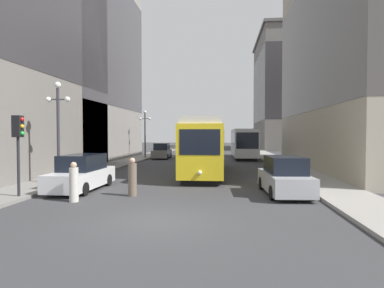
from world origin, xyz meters
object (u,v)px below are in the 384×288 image
object	(u,v)px
lamp_post_left_far	(145,127)
lamp_post_left_near	(58,117)
parked_car_left_mid	(162,151)
pedestrian_crossing_near	(74,183)
traffic_light_near_left	(18,134)
streetcar	(205,145)
parked_car_left_near	(82,174)
pedestrian_crossing_far	(132,178)
parked_car_right_far	(284,177)
transit_bus	(243,142)

from	to	relation	value
lamp_post_left_far	lamp_post_left_near	bearing A→B (deg)	-90.00
parked_car_left_mid	lamp_post_left_near	xyz separation A→B (m)	(-1.90, -20.37, 2.99)
pedestrian_crossing_near	traffic_light_near_left	distance (m)	3.35
parked_car_left_mid	streetcar	bearing A→B (deg)	-68.81
parked_car_left_near	pedestrian_crossing_far	distance (m)	3.33
parked_car_left_mid	lamp_post_left_near	size ratio (longest dim) A/B	0.80
parked_car_left_mid	pedestrian_crossing_near	xyz separation A→B (m)	(0.94, -24.43, -0.05)
parked_car_right_far	lamp_post_left_far	distance (m)	24.74
parked_car_left_mid	transit_bus	bearing A→B (deg)	8.66
parked_car_right_far	pedestrian_crossing_far	size ratio (longest dim) A/B	2.55
parked_car_left_near	parked_car_left_mid	distance (m)	21.59
transit_bus	parked_car_left_mid	xyz separation A→B (m)	(-9.63, -1.80, -1.10)
pedestrian_crossing_far	traffic_light_near_left	xyz separation A→B (m)	(-4.73, -1.26, 2.04)
pedestrian_crossing_far	lamp_post_left_near	size ratio (longest dim) A/B	0.32
streetcar	lamp_post_left_far	bearing A→B (deg)	119.41
parked_car_right_far	pedestrian_crossing_near	size ratio (longest dim) A/B	2.68
pedestrian_crossing_near	parked_car_left_near	bearing A→B (deg)	-119.65
streetcar	transit_bus	bearing A→B (deg)	75.68
parked_car_left_mid	pedestrian_crossing_near	world-z (taller)	parked_car_left_mid
parked_car_left_near	traffic_light_near_left	distance (m)	3.71
pedestrian_crossing_near	pedestrian_crossing_far	distance (m)	2.59
transit_bus	pedestrian_crossing_near	world-z (taller)	transit_bus
parked_car_left_mid	pedestrian_crossing_far	world-z (taller)	parked_car_left_mid
traffic_light_near_left	parked_car_left_mid	bearing A→B (deg)	86.03
streetcar	lamp_post_left_far	size ratio (longest dim) A/B	2.37
parked_car_right_far	parked_car_left_near	bearing A→B (deg)	-4.71
parked_car_left_near	lamp_post_left_near	xyz separation A→B (m)	(-1.90, 1.22, 2.99)
lamp_post_left_near	pedestrian_crossing_far	bearing A→B (deg)	-27.48
parked_car_left_near	pedestrian_crossing_far	size ratio (longest dim) A/B	2.73
parked_car_left_mid	lamp_post_left_far	bearing A→B (deg)	-168.69
transit_bus	traffic_light_near_left	distance (m)	28.37
transit_bus	pedestrian_crossing_far	distance (m)	25.62
parked_car_left_mid	traffic_light_near_left	distance (m)	24.35
streetcar	traffic_light_near_left	distance (m)	12.89
transit_bus	parked_car_right_far	bearing A→B (deg)	-89.61
transit_bus	parked_car_left_near	distance (m)	25.31
pedestrian_crossing_near	lamp_post_left_far	xyz separation A→B (m)	(-2.83, 23.99, 2.97)
parked_car_left_mid	traffic_light_near_left	xyz separation A→B (m)	(-1.68, -24.21, 2.02)
pedestrian_crossing_far	transit_bus	bearing A→B (deg)	-121.91
transit_bus	parked_car_left_near	world-z (taller)	transit_bus
pedestrian_crossing_far	lamp_post_left_far	bearing A→B (deg)	-94.62
traffic_light_near_left	lamp_post_left_near	size ratio (longest dim) A/B	0.63
transit_bus	parked_car_left_mid	bearing A→B (deg)	-170.29
parked_car_left_near	parked_car_left_mid	bearing A→B (deg)	91.00
transit_bus	parked_car_left_near	size ratio (longest dim) A/B	2.29
transit_bus	lamp_post_left_far	bearing A→B (deg)	-169.85
traffic_light_near_left	lamp_post_left_far	world-z (taller)	lamp_post_left_far
traffic_light_near_left	lamp_post_left_far	bearing A→B (deg)	90.53
lamp_post_left_near	lamp_post_left_far	distance (m)	19.92
streetcar	parked_car_right_far	bearing A→B (deg)	-62.97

